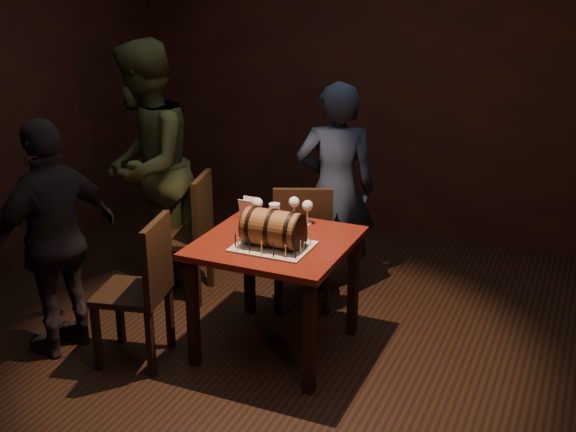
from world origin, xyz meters
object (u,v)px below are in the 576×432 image
Objects in this scene: pint_of_ale at (274,215)px; wine_glass_right at (307,207)px; chair_left_rear at (190,230)px; person_left_rear at (145,167)px; person_back at (336,190)px; person_left_front at (55,239)px; pub_table at (276,256)px; barrel_cake at (273,228)px; chair_back at (303,240)px; wine_glass_left at (257,204)px; wine_glass_mid at (294,203)px; chair_left_front at (143,283)px.

wine_glass_right is at bearing 33.69° from pint_of_ale.
chair_left_rear is 0.58m from person_left_rear.
person_left_rear is at bearing -3.36° from person_back.
person_back is at bearing 153.73° from person_left_front.
pub_table is 0.26m from barrel_cake.
chair_back is at bearing 98.22° from barrel_cake.
wine_glass_left is 1.27m from person_left_front.
chair_left_front reaches higher than wine_glass_mid.
wine_glass_right is at bearing -17.12° from wine_glass_mid.
barrel_cake is 1.14m from chair_left_rear.
person_back is at bearing 80.02° from pint_of_ale.
person_back is at bearing 90.66° from person_left_rear.
person_left_rear reaches higher than wine_glass_left.
barrel_cake is at bearing -73.44° from pub_table.
pub_table is at bearing 106.56° from barrel_cake.
chair_back reaches higher than wine_glass_left.
chair_left_front is (0.22, -0.90, 0.00)m from chair_left_rear.
person_back is (0.70, 1.44, 0.27)m from chair_left_front.
chair_left_rear is at bearing 162.72° from wine_glass_left.
wine_glass_mid is 1.51m from person_left_front.
person_left_front is (-0.35, -0.98, 0.23)m from chair_left_rear.
chair_left_rear is 0.93m from chair_left_front.
wine_glass_right reaches higher than pint_of_ale.
barrel_cake reaches higher than wine_glass_mid.
person_back reaches higher than wine_glass_left.
person_back is (-0.04, 0.65, -0.08)m from wine_glass_right.
pint_of_ale is 1.36m from person_left_front.
wine_glass_right is (0.07, 0.34, 0.23)m from pub_table.
person_back is at bearing 76.93° from chair_back.
person_left_rear is at bearing 168.08° from chair_left_rear.
pint_of_ale is 0.08× the size of person_left_rear.
wine_glass_mid reaches higher than pint_of_ale.
chair_back is (-0.03, 0.22, -0.34)m from wine_glass_mid.
chair_back is at bearing 54.95° from person_back.
person_back is at bearing 69.56° from wine_glass_left.
person_left_rear reaches higher than pint_of_ale.
wine_glass_left reaches higher than pub_table.
chair_left_front is at bearing 111.67° from person_left_front.
barrel_cake is (0.04, -0.12, 0.23)m from pub_table.
chair_left_rear is (-0.85, 0.08, -0.34)m from wine_glass_mid.
chair_back reaches higher than wine_glass_right.
chair_left_rear is at bearing -170.79° from chair_back.
pub_table is at bearing -26.91° from chair_left_rear.
pint_of_ale is (0.14, -0.04, -0.05)m from wine_glass_left.
pub_table is 5.59× the size of wine_glass_mid.
chair_back is at bearing 97.42° from wine_glass_mid.
person_left_rear is 1.08m from person_left_front.
pint_of_ale is at bearing -96.57° from chair_back.
barrel_cake is 0.27× the size of person_left_front.
person_back is (0.27, 0.74, -0.08)m from wine_glass_left.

